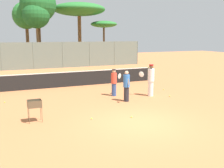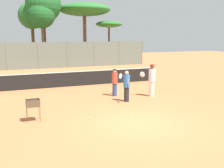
{
  "view_description": "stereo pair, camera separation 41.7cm",
  "coord_description": "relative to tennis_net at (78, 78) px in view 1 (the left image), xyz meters",
  "views": [
    {
      "loc": [
        -5.19,
        -8.87,
        3.53
      ],
      "look_at": [
        0.35,
        3.65,
        1.0
      ],
      "focal_mm": 42.0,
      "sensor_mm": 36.0,
      "label": 1
    },
    {
      "loc": [
        -4.81,
        -9.03,
        3.53
      ],
      "look_at": [
        0.35,
        3.65,
        1.0
      ],
      "focal_mm": 42.0,
      "sensor_mm": 36.0,
      "label": 2
    }
  ],
  "objects": [
    {
      "name": "tennis_ball_3",
      "position": [
        4.0,
        -5.4,
        -0.53
      ],
      "size": [
        0.07,
        0.07,
        0.07
      ],
      "primitive_type": "sphere",
      "color": "#D1E54C",
      "rests_on": "ground_plane"
    },
    {
      "name": "ball_cart",
      "position": [
        -3.89,
        -6.94,
        0.15
      ],
      "size": [
        0.56,
        0.41,
        0.93
      ],
      "color": "brown",
      "rests_on": "ground_plane"
    },
    {
      "name": "tree_4",
      "position": [
        8.54,
        16.05,
        4.44
      ],
      "size": [
        3.59,
        3.59,
        5.52
      ],
      "color": "brown",
      "rests_on": "ground_plane"
    },
    {
      "name": "tennis_ball_2",
      "position": [
        -1.63,
        -7.56,
        -0.53
      ],
      "size": [
        0.07,
        0.07,
        0.07
      ],
      "primitive_type": "sphere",
      "color": "#D1E54C",
      "rests_on": "ground_plane"
    },
    {
      "name": "tree_0",
      "position": [
        5.38,
        17.02,
        6.37
      ],
      "size": [
        6.95,
        6.95,
        7.86
      ],
      "color": "brown",
      "rests_on": "ground_plane"
    },
    {
      "name": "player_yellow_shirt",
      "position": [
        1.14,
        -5.38,
        0.31
      ],
      "size": [
        0.4,
        0.88,
        1.68
      ],
      "rotation": [
        0.0,
        0.0,
        4.42
      ],
      "color": "#26262D",
      "rests_on": "ground_plane"
    },
    {
      "name": "tennis_ball_1",
      "position": [
        0.04,
        -8.06,
        -0.53
      ],
      "size": [
        0.07,
        0.07,
        0.07
      ],
      "primitive_type": "sphere",
      "color": "#D1E54C",
      "rests_on": "ground_plane"
    },
    {
      "name": "tennis_ball_0",
      "position": [
        4.8,
        -3.62,
        -0.53
      ],
      "size": [
        0.07,
        0.07,
        0.07
      ],
      "primitive_type": "sphere",
      "color": "#D1E54C",
      "rests_on": "ground_plane"
    },
    {
      "name": "player_red_cap",
      "position": [
        3.05,
        -4.78,
        0.42
      ],
      "size": [
        0.86,
        0.59,
        1.88
      ],
      "rotation": [
        0.0,
        0.0,
        2.62
      ],
      "color": "white",
      "rests_on": "ground_plane"
    },
    {
      "name": "tree_5",
      "position": [
        -0.6,
        14.28,
        5.34
      ],
      "size": [
        3.18,
        3.18,
        7.52
      ],
      "color": "brown",
      "rests_on": "ground_plane"
    },
    {
      "name": "ground_plane",
      "position": [
        0.0,
        -8.9,
        -0.56
      ],
      "size": [
        80.0,
        80.0,
        0.0
      ],
      "primitive_type": "plane",
      "color": "#C67242"
    },
    {
      "name": "tree_1",
      "position": [
        -1.44,
        16.92,
        5.38
      ],
      "size": [
        3.34,
        3.34,
        7.67
      ],
      "color": "brown",
      "rests_on": "ground_plane"
    },
    {
      "name": "tennis_net",
      "position": [
        0.0,
        0.0,
        0.0
      ],
      "size": [
        11.73,
        0.1,
        1.07
      ],
      "color": "#26592D",
      "rests_on": "ground_plane"
    },
    {
      "name": "player_white_outfit",
      "position": [
        1.08,
        -3.88,
        0.27
      ],
      "size": [
        0.82,
        0.48,
        1.6
      ],
      "rotation": [
        0.0,
        0.0,
        0.43
      ],
      "color": "#334C8C",
      "rests_on": "ground_plane"
    },
    {
      "name": "tennis_ball_4",
      "position": [
        -4.96,
        -3.03,
        -0.53
      ],
      "size": [
        0.07,
        0.07,
        0.07
      ],
      "primitive_type": "sphere",
      "color": "#D1E54C",
      "rests_on": "ground_plane"
    },
    {
      "name": "back_fence",
      "position": [
        0.0,
        11.09,
        0.87
      ],
      "size": [
        22.19,
        0.08,
        2.86
      ],
      "color": "slate",
      "rests_on": "ground_plane"
    },
    {
      "name": "tree_2",
      "position": [
        -0.24,
        14.93,
        6.58
      ],
      "size": [
        4.2,
        4.2,
        9.27
      ],
      "color": "brown",
      "rests_on": "ground_plane"
    }
  ]
}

